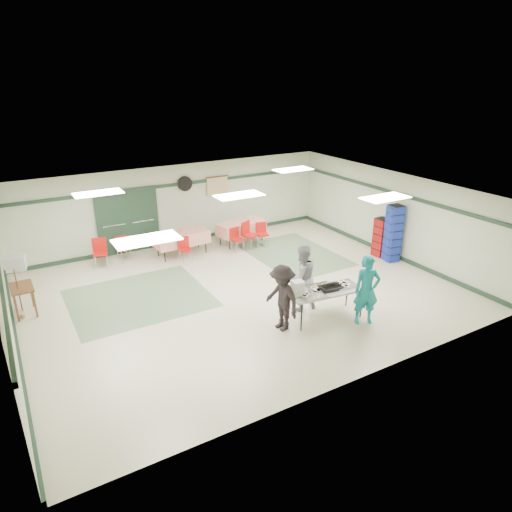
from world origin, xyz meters
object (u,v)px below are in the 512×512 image
dining_table_a (241,227)px  chair_d (185,247)px  chair_loose_b (100,250)px  crate_stack_red (381,237)px  chair_c (262,232)px  chair_loose_a (122,246)px  printer_table (22,291)px  serving_table (326,291)px  dining_table_b (181,238)px  chair_a (248,232)px  office_printer (16,263)px  volunteer_grey (301,278)px  crate_stack_blue_a (392,234)px  crate_stack_blue_b (394,233)px  broom (18,292)px  volunteer_dark (282,298)px  chair_b (236,237)px  volunteer_teal (367,290)px

dining_table_a → chair_d: 2.40m
chair_loose_b → crate_stack_red: (8.01, -3.59, 0.07)m
chair_c → crate_stack_red: size_ratio=0.64×
chair_loose_a → printer_table: 3.76m
serving_table → dining_table_b: (-1.45, 5.62, -0.15)m
serving_table → printer_table: size_ratio=2.50×
chair_loose_b → dining_table_a: bearing=8.8°
chair_a → chair_c: (0.53, -0.01, -0.07)m
dining_table_b → office_printer: size_ratio=3.78×
serving_table → volunteer_grey: bearing=116.8°
crate_stack_blue_a → crate_stack_red: bearing=90.0°
chair_d → chair_loose_b: size_ratio=0.86×
chair_loose_b → crate_stack_blue_b: size_ratio=0.50×
volunteer_grey → chair_loose_a: size_ratio=2.17×
crate_stack_red → chair_d: bearing=154.1°
dining_table_a → chair_d: (-2.33, -0.57, -0.10)m
chair_loose_b → broom: 3.19m
volunteer_grey → crate_stack_blue_b: size_ratio=0.94×
volunteer_grey → chair_d: 4.59m
volunteer_dark → crate_stack_blue_b: size_ratio=0.88×
serving_table → chair_loose_b: bearing=130.5°
crate_stack_blue_a → chair_d: bearing=150.5°
crate_stack_blue_b → printer_table: 10.50m
chair_b → volunteer_dark: bearing=-116.6°
volunteer_grey → printer_table: (-6.00, 3.17, -0.23)m
volunteer_dark → chair_d: size_ratio=2.04×
dining_table_a → chair_loose_b: chair_loose_b is taller
volunteer_teal → chair_c: bearing=107.8°
chair_b → crate_stack_blue_b: crate_stack_blue_b is taller
volunteer_teal → crate_stack_red: (3.38, 2.96, -0.21)m
printer_table → office_printer: size_ratio=1.69×
dining_table_b → crate_stack_blue_a: bearing=-37.1°
printer_table → office_printer: 1.21m
volunteer_grey → chair_loose_b: 6.42m
chair_b → crate_stack_red: (3.82, -2.73, 0.15)m
volunteer_teal → dining_table_a: (0.08, 6.27, -0.27)m
chair_d → crate_stack_red: 6.26m
chair_c → chair_loose_b: chair_loose_b is taller
chair_a → chair_b: bearing=156.7°
volunteer_grey → chair_c: volunteer_grey is taller
broom → dining_table_a: bearing=17.6°
chair_d → broom: size_ratio=0.62×
crate_stack_red → broom: size_ratio=1.00×
chair_c → crate_stack_blue_a: size_ratio=0.46×
dining_table_a → chair_a: 0.57m
serving_table → chair_d: (-1.58, 5.05, -0.24)m
chair_a → office_printer: office_printer is taller
dining_table_b → crate_stack_blue_b: bearing=-37.5°
dining_table_a → crate_stack_blue_b: bearing=-57.9°
chair_d → printer_table: chair_d is taller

